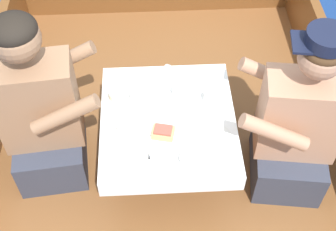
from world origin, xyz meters
TOP-DOWN VIEW (x-y plane):
  - ground_plane at (0.00, 0.00)m, footprint 60.00×60.00m
  - boat_deck at (0.00, 0.00)m, footprint 2.08×3.13m
  - cockpit_table at (0.00, 0.10)m, footprint 0.68×0.75m
  - person_port at (-0.64, 0.16)m, footprint 0.55×0.48m
  - person_starboard at (0.64, 0.02)m, footprint 0.56×0.50m
  - plate_sandwich at (-0.03, -0.02)m, footprint 0.22×0.22m
  - plate_bread at (0.21, -0.04)m, footprint 0.19×0.19m
  - sandwich at (-0.03, -0.02)m, footprint 0.12×0.10m
  - bowl_port_near at (-0.20, 0.05)m, footprint 0.12×0.12m
  - bowl_starboard_near at (0.09, 0.26)m, footprint 0.13×0.13m
  - bowl_center_far at (-0.17, -0.14)m, footprint 0.14×0.14m
  - bowl_port_far at (0.10, -0.18)m, footprint 0.13×0.13m
  - coffee_cup_port at (0.22, 0.20)m, footprint 0.09×0.06m
  - coffee_cup_starboard at (-0.16, 0.22)m, footprint 0.09×0.06m
  - tin_can at (-0.27, 0.24)m, footprint 0.07×0.07m
  - utensil_fork_starboard at (-0.10, -0.18)m, footprint 0.03×0.17m
  - utensil_spoon_port at (0.12, 0.11)m, footprint 0.17×0.07m
  - utensil_spoon_starboard at (0.03, 0.43)m, footprint 0.09×0.16m

SIDE VIEW (x-z plane):
  - ground_plane at x=0.00m, z-range 0.00..0.00m
  - boat_deck at x=0.00m, z-range 0.00..0.34m
  - cockpit_table at x=0.00m, z-range 0.51..0.94m
  - person_starboard at x=0.64m, z-range 0.24..1.27m
  - utensil_fork_starboard at x=-0.10m, z-range 0.77..0.77m
  - utensil_spoon_port at x=0.12m, z-range 0.77..0.78m
  - utensil_spoon_starboard at x=0.03m, z-range 0.77..0.78m
  - plate_sandwich at x=-0.03m, z-range 0.77..0.78m
  - plate_bread at x=0.21m, z-range 0.77..0.78m
  - person_port at x=-0.64m, z-range 0.25..1.30m
  - bowl_port_far at x=0.10m, z-range 0.77..0.81m
  - bowl_starboard_near at x=0.09m, z-range 0.77..0.81m
  - bowl_center_far at x=-0.17m, z-range 0.77..0.81m
  - bowl_port_near at x=-0.20m, z-range 0.77..0.81m
  - tin_can at x=-0.27m, z-range 0.77..0.82m
  - sandwich at x=-0.03m, z-range 0.78..0.83m
  - coffee_cup_starboard at x=-0.16m, z-range 0.77..0.84m
  - coffee_cup_port at x=0.22m, z-range 0.77..0.84m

